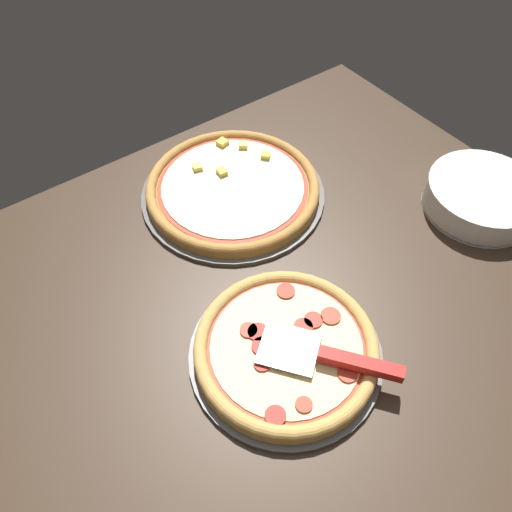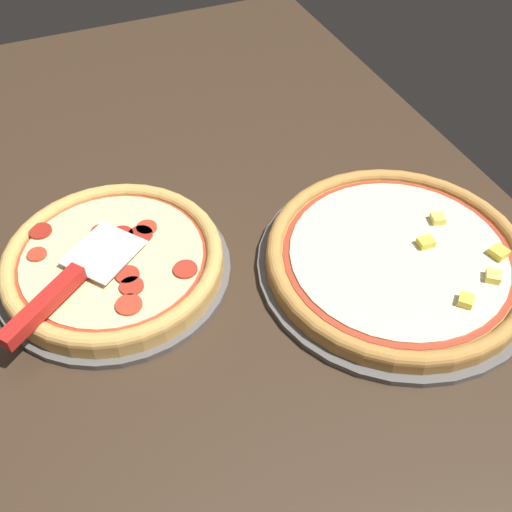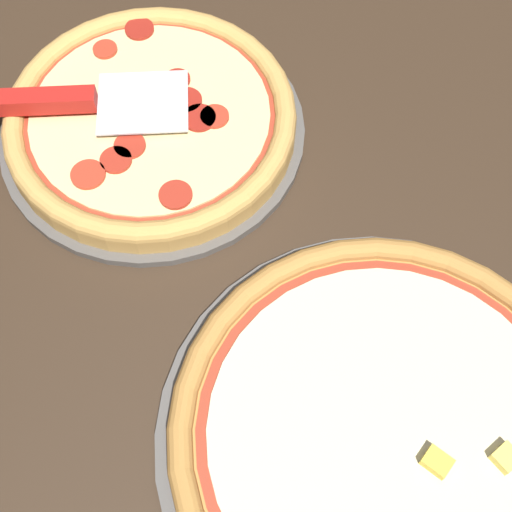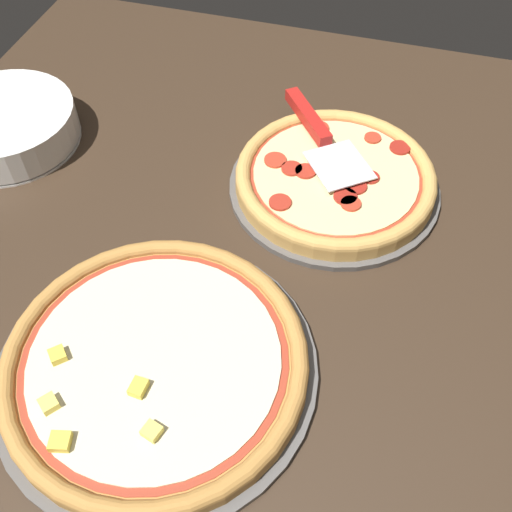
# 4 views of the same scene
# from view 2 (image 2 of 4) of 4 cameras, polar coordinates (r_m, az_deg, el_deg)

# --- Properties ---
(ground_plane) EXTENTS (1.50, 1.10, 0.04)m
(ground_plane) POSITION_cam_2_polar(r_m,az_deg,el_deg) (0.95, -8.09, 0.79)
(ground_plane) COLOR #38281C
(pizza_pan_front) EXTENTS (0.34, 0.34, 0.01)m
(pizza_pan_front) POSITION_cam_2_polar(r_m,az_deg,el_deg) (0.90, -13.22, -1.33)
(pizza_pan_front) COLOR #565451
(pizza_pan_front) RESTS_ON ground_plane
(pizza_front) EXTENTS (0.32, 0.32, 0.03)m
(pizza_front) POSITION_cam_2_polar(r_m,az_deg,el_deg) (0.88, -13.46, -0.36)
(pizza_front) COLOR tan
(pizza_front) RESTS_ON pizza_pan_front
(pizza_pan_back) EXTENTS (0.41, 0.41, 0.01)m
(pizza_pan_back) POSITION_cam_2_polar(r_m,az_deg,el_deg) (0.91, 13.12, -0.86)
(pizza_pan_back) COLOR #565451
(pizza_pan_back) RESTS_ON ground_plane
(pizza_back) EXTENTS (0.38, 0.38, 0.03)m
(pizza_back) POSITION_cam_2_polar(r_m,az_deg,el_deg) (0.89, 13.35, -0.04)
(pizza_back) COLOR #B77F3D
(pizza_back) RESTS_ON pizza_pan_back
(serving_spatula) EXTENTS (0.19, 0.22, 0.02)m
(serving_spatula) POSITION_cam_2_polar(r_m,az_deg,el_deg) (0.83, -18.26, -3.23)
(serving_spatula) COLOR silver
(serving_spatula) RESTS_ON pizza_front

